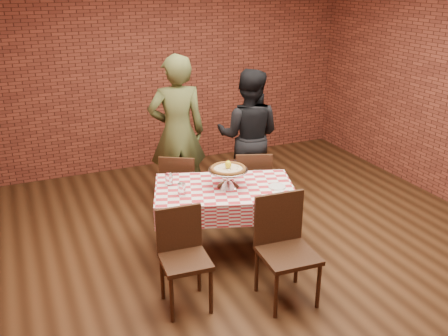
% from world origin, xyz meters
% --- Properties ---
extents(ground, '(6.00, 6.00, 0.00)m').
position_xyz_m(ground, '(0.00, 0.00, 0.00)').
color(ground, black).
rests_on(ground, ground).
extents(back_wall, '(5.50, 0.00, 5.50)m').
position_xyz_m(back_wall, '(0.00, 3.00, 1.45)').
color(back_wall, maroon).
rests_on(back_wall, ground).
extents(table, '(1.51, 1.18, 0.75)m').
position_xyz_m(table, '(-0.36, 0.18, 0.38)').
color(table, '#3A2112').
rests_on(table, ground).
extents(tablecloth, '(1.56, 1.22, 0.23)m').
position_xyz_m(tablecloth, '(-0.36, 0.18, 0.64)').
color(tablecloth, '#BB2A33').
rests_on(tablecloth, table).
extents(pizza_stand, '(0.55, 0.55, 0.18)m').
position_xyz_m(pizza_stand, '(-0.32, 0.19, 0.85)').
color(pizza_stand, silver).
rests_on(pizza_stand, tablecloth).
extents(pizza, '(0.48, 0.48, 0.03)m').
position_xyz_m(pizza, '(-0.32, 0.19, 0.94)').
color(pizza, beige).
rests_on(pizza, pizza_stand).
extents(lemon, '(0.09, 0.09, 0.08)m').
position_xyz_m(lemon, '(-0.32, 0.19, 0.99)').
color(lemon, yellow).
rests_on(lemon, pizza).
extents(water_glass_left, '(0.10, 0.10, 0.12)m').
position_xyz_m(water_glass_left, '(-0.80, 0.17, 0.82)').
color(water_glass_left, white).
rests_on(water_glass_left, tablecloth).
extents(water_glass_right, '(0.10, 0.10, 0.12)m').
position_xyz_m(water_glass_right, '(-0.84, 0.45, 0.82)').
color(water_glass_right, white).
rests_on(water_glass_right, tablecloth).
extents(side_plate, '(0.21, 0.21, 0.01)m').
position_xyz_m(side_plate, '(0.11, -0.03, 0.76)').
color(side_plate, white).
rests_on(side_plate, tablecloth).
extents(sweetener_packet_a, '(0.06, 0.05, 0.00)m').
position_xyz_m(sweetener_packet_a, '(0.10, -0.13, 0.76)').
color(sweetener_packet_a, white).
rests_on(sweetener_packet_a, tablecloth).
extents(sweetener_packet_b, '(0.06, 0.06, 0.00)m').
position_xyz_m(sweetener_packet_b, '(0.19, -0.15, 0.76)').
color(sweetener_packet_b, white).
rests_on(sweetener_packet_b, tablecloth).
extents(condiment_caddy, '(0.13, 0.13, 0.15)m').
position_xyz_m(condiment_caddy, '(-0.16, 0.45, 0.83)').
color(condiment_caddy, silver).
rests_on(condiment_caddy, tablecloth).
extents(chair_near_left, '(0.42, 0.42, 0.88)m').
position_xyz_m(chair_near_left, '(-1.00, -0.46, 0.44)').
color(chair_near_left, '#3A2112').
rests_on(chair_near_left, ground).
extents(chair_near_right, '(0.49, 0.49, 0.94)m').
position_xyz_m(chair_near_right, '(-0.16, -0.72, 0.47)').
color(chair_near_right, '#3A2112').
rests_on(chair_near_right, ground).
extents(chair_far_left, '(0.53, 0.53, 0.87)m').
position_xyz_m(chair_far_left, '(-0.53, 1.03, 0.43)').
color(chair_far_left, '#3A2112').
rests_on(chair_far_left, ground).
extents(chair_far_right, '(0.52, 0.52, 0.88)m').
position_xyz_m(chair_far_right, '(0.24, 0.77, 0.44)').
color(chair_far_right, '#3A2112').
rests_on(chair_far_right, ground).
extents(diner_olive, '(0.74, 0.54, 1.87)m').
position_xyz_m(diner_olive, '(-0.39, 1.50, 0.93)').
color(diner_olive, '#474C27').
rests_on(diner_olive, ground).
extents(diner_black, '(1.02, 0.98, 1.66)m').
position_xyz_m(diner_black, '(0.47, 1.34, 0.83)').
color(diner_black, black).
rests_on(diner_black, ground).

